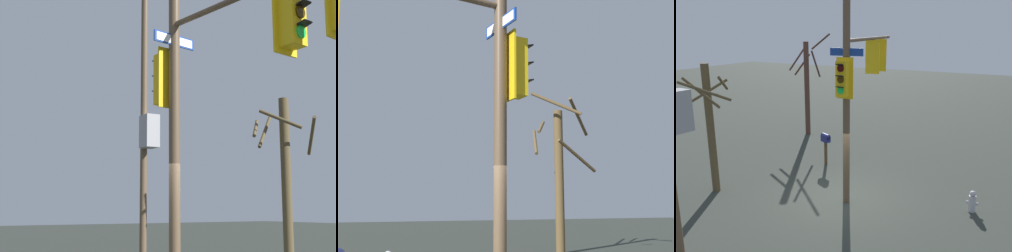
# 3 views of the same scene
# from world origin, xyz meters

# --- Properties ---
(main_signal_pole_assembly) EXTENTS (3.92, 5.87, 8.95)m
(main_signal_pole_assembly) POSITION_xyz_m (-0.07, 0.98, 4.87)
(main_signal_pole_assembly) COLOR brown
(main_signal_pole_assembly) RESTS_ON ground
(secondary_pole_assembly) EXTENTS (0.48, 0.79, 8.39)m
(secondary_pole_assembly) POSITION_xyz_m (-1.92, -4.99, 4.10)
(secondary_pole_assembly) COLOR brown
(secondary_pole_assembly) RESTS_ON ground
(bare_tree_behind_pole) EXTENTS (2.27, 2.27, 4.70)m
(bare_tree_behind_pole) POSITION_xyz_m (-4.44, -1.58, 2.55)
(bare_tree_behind_pole) COLOR brown
(bare_tree_behind_pole) RESTS_ON ground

